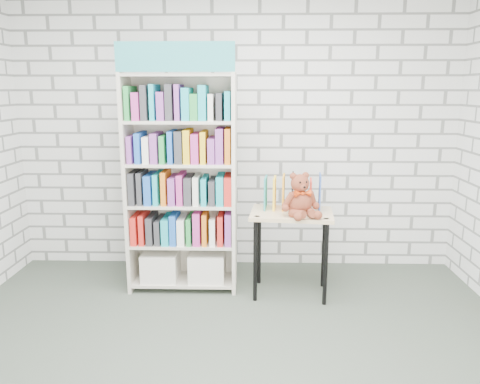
{
  "coord_description": "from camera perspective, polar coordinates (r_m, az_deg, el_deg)",
  "views": [
    {
      "loc": [
        0.17,
        -2.81,
        1.85
      ],
      "look_at": [
        0.07,
        0.95,
        1.02
      ],
      "focal_mm": 35.0,
      "sensor_mm": 36.0,
      "label": 1
    }
  ],
  "objects": [
    {
      "name": "teddy_bear",
      "position": [
        4.05,
        7.38,
        -0.8
      ],
      "size": [
        0.34,
        0.34,
        0.38
      ],
      "color": "maroon",
      "rests_on": "display_table"
    },
    {
      "name": "ground",
      "position": [
        3.37,
        -1.72,
        -20.84
      ],
      "size": [
        4.5,
        4.5,
        0.0
      ],
      "primitive_type": "plane",
      "color": "#3D463B",
      "rests_on": "ground"
    },
    {
      "name": "room_shell",
      "position": [
        2.81,
        -1.96,
        11.14
      ],
      "size": [
        4.52,
        4.02,
        2.81
      ],
      "color": "silver",
      "rests_on": "ground"
    },
    {
      "name": "bookshelf",
      "position": [
        4.3,
        -7.11,
        1.19
      ],
      "size": [
        0.99,
        0.39,
        2.23
      ],
      "color": "beige",
      "rests_on": "ground"
    },
    {
      "name": "display_table",
      "position": [
        4.22,
        6.29,
        -3.86
      ],
      "size": [
        0.77,
        0.57,
        0.78
      ],
      "color": "tan",
      "rests_on": "ground"
    },
    {
      "name": "table_books",
      "position": [
        4.27,
        6.41,
        -0.08
      ],
      "size": [
        0.52,
        0.27,
        0.3
      ],
      "color": "teal",
      "rests_on": "display_table"
    }
  ]
}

